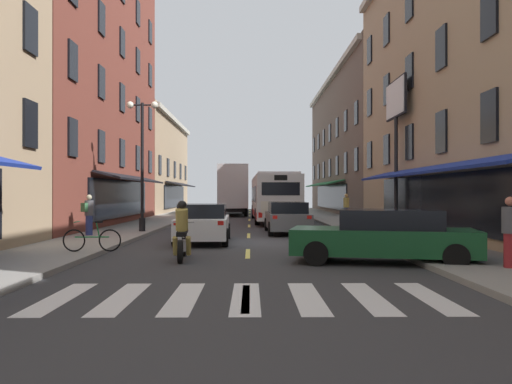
{
  "coord_description": "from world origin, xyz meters",
  "views": [
    {
      "loc": [
        0.09,
        -18.86,
        1.86
      ],
      "look_at": [
        0.41,
        11.5,
        1.94
      ],
      "focal_mm": 34.91,
      "sensor_mm": 36.0,
      "label": 1
    }
  ],
  "objects": [
    {
      "name": "sedan_near",
      "position": [
        1.78,
        4.24,
        0.74
      ],
      "size": [
        2.01,
        4.66,
        1.46
      ],
      "color": "#515154",
      "rests_on": "ground"
    },
    {
      "name": "sedan_mid",
      "position": [
        -1.25,
        31.97,
        0.66
      ],
      "size": [
        1.98,
        4.5,
        1.28
      ],
      "color": "#144723",
      "rests_on": "ground"
    },
    {
      "name": "sidewalk_left",
      "position": [
        -5.9,
        0.0,
        0.07
      ],
      "size": [
        3.0,
        80.0,
        0.14
      ],
      "primitive_type": "cube",
      "color": "gray",
      "rests_on": "ground"
    },
    {
      "name": "sedan_rear",
      "position": [
        -1.7,
        -0.06,
        0.74
      ],
      "size": [
        2.03,
        4.43,
        1.47
      ],
      "color": "silver",
      "rests_on": "ground"
    },
    {
      "name": "transit_bus",
      "position": [
        1.57,
        13.92,
        1.62
      ],
      "size": [
        2.83,
        12.29,
        3.07
      ],
      "color": "silver",
      "rests_on": "ground"
    },
    {
      "name": "pedestrian_far",
      "position": [
        6.19,
        12.77,
        1.01
      ],
      "size": [
        0.36,
        0.36,
        1.7
      ],
      "rotation": [
        0.0,
        0.0,
        4.32
      ],
      "color": "navy",
      "rests_on": "sidewalk_right"
    },
    {
      "name": "billboard_sign",
      "position": [
        7.05,
        4.85,
        5.65
      ],
      "size": [
        0.4,
        3.01,
        7.17
      ],
      "color": "black",
      "rests_on": "sidewalk_right"
    },
    {
      "name": "lane_centre_dashes",
      "position": [
        0.0,
        -0.25,
        0.0
      ],
      "size": [
        0.14,
        73.9,
        0.01
      ],
      "color": "#DBCC4C",
      "rests_on": "ground"
    },
    {
      "name": "crosswalk_near",
      "position": [
        0.0,
        -10.0,
        0.0
      ],
      "size": [
        7.1,
        2.8,
        0.01
      ],
      "color": "silver",
      "rests_on": "ground"
    },
    {
      "name": "pedestrian_near",
      "position": [
        -6.57,
        1.63,
        1.02
      ],
      "size": [
        0.46,
        0.52,
        1.67
      ],
      "rotation": [
        0.0,
        0.0,
        5.71
      ],
      "color": "navy",
      "rests_on": "sidewalk_left"
    },
    {
      "name": "motorcycle_rider",
      "position": [
        -1.83,
        -4.94,
        0.71
      ],
      "size": [
        0.62,
        2.07,
        1.66
      ],
      "color": "black",
      "rests_on": "ground"
    },
    {
      "name": "ground_plane",
      "position": [
        0.0,
        0.0,
        -0.05
      ],
      "size": [
        34.8,
        80.0,
        0.1
      ],
      "primitive_type": "cube",
      "color": "#333335"
    },
    {
      "name": "sidewalk_right",
      "position": [
        5.9,
        0.0,
        0.07
      ],
      "size": [
        3.0,
        80.0,
        0.14
      ],
      "primitive_type": "cube",
      "color": "gray",
      "rests_on": "ground"
    },
    {
      "name": "box_truck",
      "position": [
        -1.47,
        23.11,
        2.12
      ],
      "size": [
        2.79,
        8.37,
        4.15
      ],
      "color": "black",
      "rests_on": "ground"
    },
    {
      "name": "sedan_far",
      "position": [
        3.66,
        -5.64,
        0.72
      ],
      "size": [
        5.07,
        2.8,
        1.43
      ],
      "color": "#144723",
      "rests_on": "ground"
    },
    {
      "name": "bicycle_near",
      "position": [
        -4.6,
        -4.12,
        0.5
      ],
      "size": [
        1.71,
        0.48,
        0.91
      ],
      "color": "black",
      "rests_on": "sidewalk_left"
    },
    {
      "name": "pedestrian_mid",
      "position": [
        6.1,
        -7.41,
        0.98
      ],
      "size": [
        0.36,
        0.36,
        1.64
      ],
      "rotation": [
        0.0,
        0.0,
        0.39
      ],
      "color": "maroon",
      "rests_on": "sidewalk_right"
    },
    {
      "name": "street_lamp_twin",
      "position": [
        -4.85,
        3.82,
        3.39
      ],
      "size": [
        1.42,
        0.32,
        5.91
      ],
      "color": "black",
      "rests_on": "sidewalk_left"
    }
  ]
}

